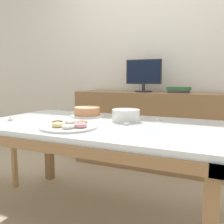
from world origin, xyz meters
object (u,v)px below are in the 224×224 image
object	(u,v)px
cake_chocolate_round	(87,112)
tealight_near_front	(10,119)
tealight_near_cakes	(159,119)
tealight_right_edge	(126,124)
book_stack	(179,90)
pastry_platter	(69,126)
plate_stack	(126,115)
computer_monitor	(144,76)

from	to	relation	value
cake_chocolate_round	tealight_near_front	xyz separation A→B (m)	(-0.43, -0.43, -0.03)
tealight_near_front	tealight_near_cakes	distance (m)	1.14
tealight_right_edge	tealight_near_cakes	size ratio (longest dim) A/B	1.00
book_stack	tealight_near_cakes	world-z (taller)	book_stack
book_stack	tealight_near_front	xyz separation A→B (m)	(-1.02, -1.43, -0.19)
pastry_platter	plate_stack	distance (m)	0.47
plate_stack	tealight_near_front	xyz separation A→B (m)	(-0.81, -0.34, -0.03)
computer_monitor	book_stack	xyz separation A→B (m)	(0.41, 0.00, -0.16)
computer_monitor	tealight_right_edge	distance (m)	1.31
plate_stack	tealight_near_cakes	distance (m)	0.26
computer_monitor	tealight_near_cakes	distance (m)	1.10
tealight_right_edge	tealight_near_cakes	distance (m)	0.32
book_stack	tealight_near_cakes	size ratio (longest dim) A/B	6.23
cake_chocolate_round	tealight_near_front	bearing A→B (deg)	-134.67
tealight_near_front	tealight_near_cakes	world-z (taller)	same
plate_stack	tealight_right_edge	xyz separation A→B (m)	(0.06, -0.15, -0.03)
tealight_right_edge	tealight_near_cakes	bearing A→B (deg)	59.98
cake_chocolate_round	tealight_right_edge	world-z (taller)	cake_chocolate_round
pastry_platter	tealight_right_edge	world-z (taller)	pastry_platter
computer_monitor	pastry_platter	bearing A→B (deg)	-91.46
computer_monitor	tealight_near_front	distance (m)	1.59
tealight_near_front	tealight_near_cakes	xyz separation A→B (m)	(1.04, 0.47, 0.00)
computer_monitor	book_stack	size ratio (longest dim) A/B	1.70
book_stack	cake_chocolate_round	distance (m)	1.17
tealight_near_front	cake_chocolate_round	bearing A→B (deg)	45.33
plate_stack	tealight_right_edge	bearing A→B (deg)	-67.51
pastry_platter	tealight_near_cakes	size ratio (longest dim) A/B	9.33
cake_chocolate_round	pastry_platter	xyz separation A→B (m)	(0.14, -0.48, -0.02)
computer_monitor	tealight_right_edge	bearing A→B (deg)	-77.80
cake_chocolate_round	tealight_right_edge	size ratio (longest dim) A/B	7.02
book_stack	tealight_right_edge	bearing A→B (deg)	-96.55
pastry_platter	plate_stack	bearing A→B (deg)	58.41
cake_chocolate_round	tealight_near_cakes	world-z (taller)	cake_chocolate_round
book_stack	tealight_near_front	distance (m)	1.77
cake_chocolate_round	tealight_right_edge	xyz separation A→B (m)	(0.45, -0.24, -0.03)
pastry_platter	tealight_near_cakes	bearing A→B (deg)	48.47
pastry_platter	cake_chocolate_round	bearing A→B (deg)	106.47
computer_monitor	tealight_right_edge	world-z (taller)	computer_monitor
cake_chocolate_round	plate_stack	xyz separation A→B (m)	(0.39, -0.09, 0.01)
plate_stack	tealight_near_front	bearing A→B (deg)	-157.08
plate_stack	tealight_near_cakes	world-z (taller)	plate_stack
book_stack	tealight_right_edge	world-z (taller)	book_stack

